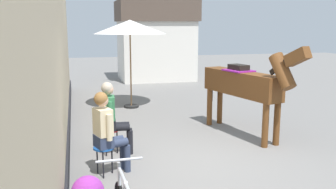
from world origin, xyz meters
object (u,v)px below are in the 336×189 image
at_px(saddled_horse_center, 245,84).
at_px(seated_visitor_far, 112,114).
at_px(cafe_parasol, 130,27).
at_px(seated_visitor_near, 107,129).

bearing_deg(saddled_horse_center, seated_visitor_far, -170.88).
bearing_deg(cafe_parasol, saddled_horse_center, -60.15).
bearing_deg(cafe_parasol, seated_visitor_near, -103.14).
relative_size(seated_visitor_near, seated_visitor_far, 1.00).
xyz_separation_m(seated_visitor_near, saddled_horse_center, (3.13, 1.45, 0.38)).
xyz_separation_m(seated_visitor_near, seated_visitor_far, (0.19, 0.97, 0.00)).
xyz_separation_m(seated_visitor_far, cafe_parasol, (0.95, 3.93, 1.59)).
xyz_separation_m(seated_visitor_near, cafe_parasol, (1.14, 4.90, 1.59)).
bearing_deg(seated_visitor_far, cafe_parasol, 76.34).
height_order(seated_visitor_near, saddled_horse_center, saddled_horse_center).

